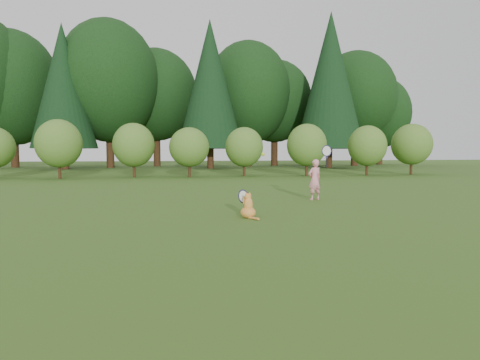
{
  "coord_description": "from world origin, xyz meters",
  "views": [
    {
      "loc": [
        -1.24,
        -6.74,
        1.24
      ],
      "look_at": [
        0.2,
        0.8,
        0.7
      ],
      "focal_mm": 30.0,
      "sensor_mm": 36.0,
      "label": 1
    }
  ],
  "objects": [
    {
      "name": "ground",
      "position": [
        0.0,
        0.0,
        0.0
      ],
      "size": [
        100.0,
        100.0,
        0.0
      ],
      "primitive_type": "plane",
      "color": "#2E4E16",
      "rests_on": "ground"
    },
    {
      "name": "shrub_row",
      "position": [
        0.0,
        13.0,
        1.4
      ],
      "size": [
        28.0,
        3.0,
        2.8
      ],
      "primitive_type": null,
      "color": "#4C7223",
      "rests_on": "ground"
    },
    {
      "name": "woodland_backdrop",
      "position": [
        0.0,
        23.0,
        7.5
      ],
      "size": [
        48.0,
        10.0,
        15.0
      ],
      "primitive_type": null,
      "color": "black",
      "rests_on": "ground"
    },
    {
      "name": "child",
      "position": [
        2.6,
        3.02,
        0.55
      ],
      "size": [
        0.62,
        0.4,
        1.57
      ],
      "rotation": [
        0.0,
        0.0,
        3.44
      ],
      "color": "pink",
      "rests_on": "ground"
    },
    {
      "name": "cat",
      "position": [
        0.31,
        0.6,
        0.25
      ],
      "size": [
        0.33,
        0.66,
        0.66
      ],
      "rotation": [
        0.0,
        0.0,
        0.01
      ],
      "color": "orange",
      "rests_on": "ground"
    },
    {
      "name": "tennis_ball",
      "position": [
        0.78,
        1.3,
        1.19
      ],
      "size": [
        0.07,
        0.07,
        0.07
      ],
      "color": "#9FD118",
      "rests_on": "ground"
    }
  ]
}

